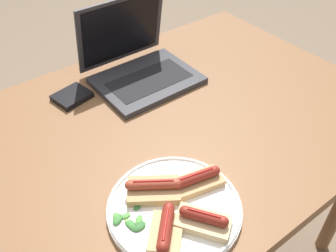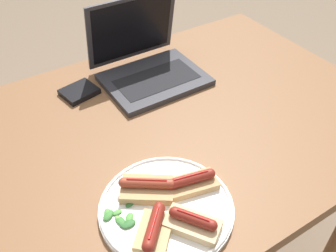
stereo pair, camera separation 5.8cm
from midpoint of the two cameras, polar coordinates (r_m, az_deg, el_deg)
name	(u,v)px [view 1 (the left image)]	position (r m, az deg, el deg)	size (l,w,h in m)	color
desk	(168,141)	(1.06, -1.60, -2.30)	(1.24, 0.85, 0.70)	brown
laptop	(140,66)	(1.18, -5.79, 9.09)	(0.30, 0.27, 0.23)	#2D2D33
plate	(174,207)	(0.81, -1.13, -12.31)	(0.29, 0.29, 0.02)	white
sausage_toast_left	(154,189)	(0.82, -4.25, -9.55)	(0.13, 0.12, 0.04)	tan
sausage_toast_middle	(166,230)	(0.76, -2.62, -15.63)	(0.11, 0.11, 0.04)	tan
sausage_toast_right	(196,181)	(0.83, 2.31, -8.41)	(0.13, 0.08, 0.04)	tan
sausage_toast_extra	(203,220)	(0.77, 3.19, -14.25)	(0.11, 0.12, 0.04)	#D6B784
salad_pile	(129,221)	(0.79, -8.17, -14.19)	(0.08, 0.07, 0.01)	#4C8E3D
external_drive	(72,96)	(1.14, -15.84, 4.34)	(0.11, 0.10, 0.02)	black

